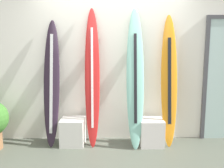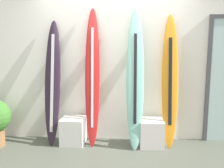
# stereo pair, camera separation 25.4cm
# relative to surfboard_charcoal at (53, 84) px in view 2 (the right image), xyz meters

# --- Properties ---
(wall_back) EXTENTS (7.20, 0.20, 2.80)m
(wall_back) POSITION_rel_surfboard_charcoal_xyz_m (0.97, 0.33, 0.41)
(wall_back) COLOR white
(wall_back) RESTS_ON ground
(surfboard_charcoal) EXTENTS (0.27, 0.44, 2.00)m
(surfboard_charcoal) POSITION_rel_surfboard_charcoal_xyz_m (0.00, 0.00, 0.00)
(surfboard_charcoal) COLOR #291D2B
(surfboard_charcoal) RESTS_ON ground
(surfboard_crimson) EXTENTS (0.25, 0.43, 2.18)m
(surfboard_crimson) POSITION_rel_surfboard_charcoal_xyz_m (0.64, -0.00, 0.09)
(surfboard_crimson) COLOR red
(surfboard_crimson) RESTS_ON ground
(surfboard_seafoam) EXTENTS (0.28, 0.50, 2.18)m
(surfboard_seafoam) POSITION_rel_surfboard_charcoal_xyz_m (1.32, -0.07, 0.09)
(surfboard_seafoam) COLOR #85C8B7
(surfboard_seafoam) RESTS_ON ground
(surfboard_sunset) EXTENTS (0.26, 0.40, 2.08)m
(surfboard_sunset) POSITION_rel_surfboard_charcoal_xyz_m (1.86, -0.01, 0.04)
(surfboard_sunset) COLOR orange
(surfboard_sunset) RESTS_ON ground
(display_block_left) EXTENTS (0.37, 0.37, 0.43)m
(display_block_left) POSITION_rel_surfboard_charcoal_xyz_m (1.59, -0.08, -0.77)
(display_block_left) COLOR silver
(display_block_left) RESTS_ON ground
(display_block_center) EXTENTS (0.39, 0.39, 0.43)m
(display_block_center) POSITION_rel_surfboard_charcoal_xyz_m (0.32, -0.04, -0.77)
(display_block_center) COLOR silver
(display_block_center) RESTS_ON ground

